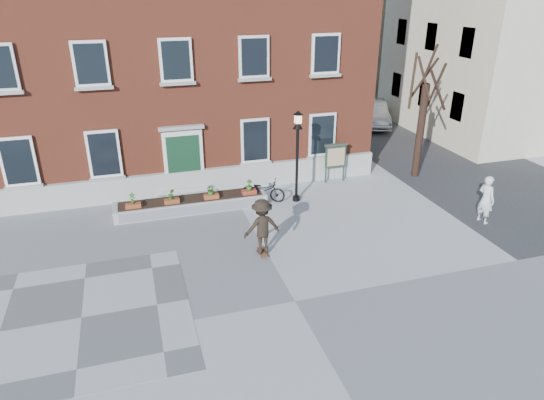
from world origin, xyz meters
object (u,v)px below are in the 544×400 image
object	(u,v)px
parked_car	(372,113)
notice_board	(336,156)
bystander	(486,199)
bicycle	(263,190)
skateboarder	(262,227)
lamp_post	(297,144)

from	to	relation	value
parked_car	notice_board	size ratio (longest dim) A/B	2.62
bystander	parked_car	bearing A→B (deg)	-20.26
notice_board	bicycle	bearing A→B (deg)	-163.19
bicycle	parked_car	size ratio (longest dim) A/B	0.39
bicycle	notice_board	world-z (taller)	notice_board
bystander	skateboarder	size ratio (longest dim) A/B	0.94
notice_board	skateboarder	bearing A→B (deg)	-132.97
bystander	lamp_post	bearing A→B (deg)	47.04
lamp_post	notice_board	xyz separation A→B (m)	(2.45, 1.53, -1.28)
notice_board	skateboarder	size ratio (longest dim) A/B	0.91
bicycle	lamp_post	size ratio (longest dim) A/B	0.49
bicycle	bystander	distance (m)	8.89
parked_car	notice_board	bearing A→B (deg)	-108.70
parked_car	notice_board	xyz separation A→B (m)	(-6.36, -8.57, 0.46)
parked_car	bystander	world-z (taller)	bystander
bystander	notice_board	bearing A→B (deg)	24.46
bicycle	parked_car	xyz separation A→B (m)	(10.20, 9.73, 0.31)
bystander	skateboarder	bearing A→B (deg)	78.93
parked_car	lamp_post	distance (m)	13.51
bicycle	notice_board	xyz separation A→B (m)	(3.83, 1.16, 0.76)
bicycle	skateboarder	size ratio (longest dim) A/B	0.93
bystander	notice_board	distance (m)	6.79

